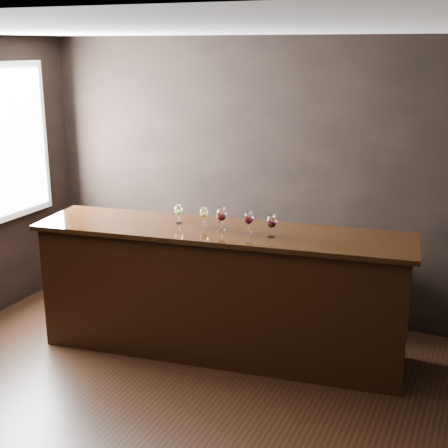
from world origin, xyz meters
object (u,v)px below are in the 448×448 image
at_px(glass_red_a, 221,215).
at_px(glass_red_b, 249,219).
at_px(bar_counter, 222,294).
at_px(glass_white, 178,211).
at_px(back_bar_shelf, 222,270).
at_px(glass_amber, 204,213).
at_px(glass_red_c, 272,222).

height_order(glass_red_a, glass_red_b, glass_red_a).
xyz_separation_m(bar_counter, glass_white, (-0.43, 0.01, 0.72)).
distance_m(back_bar_shelf, glass_amber, 1.25).
bearing_deg(glass_red_a, glass_amber, 162.56).
relative_size(back_bar_shelf, glass_red_c, 12.38).
relative_size(back_bar_shelf, glass_white, 13.59).
height_order(glass_amber, glass_red_a, glass_red_a).
xyz_separation_m(glass_red_b, glass_red_c, (0.22, -0.03, 0.00)).
relative_size(glass_amber, glass_red_a, 0.84).
height_order(back_bar_shelf, glass_red_b, glass_red_b).
height_order(glass_white, glass_red_b, glass_red_b).
bearing_deg(back_bar_shelf, glass_red_a, -65.94).
distance_m(back_bar_shelf, glass_red_a, 1.35).
bearing_deg(bar_counter, glass_red_c, -11.84).
xyz_separation_m(back_bar_shelf, glass_red_b, (0.66, -0.92, 0.87)).
xyz_separation_m(glass_red_a, glass_red_c, (0.46, -0.00, -0.01)).
distance_m(bar_counter, glass_white, 0.84).
distance_m(glass_amber, glass_red_a, 0.21).
height_order(bar_counter, glass_amber, glass_amber).
bearing_deg(glass_red_c, bar_counter, 175.64).
bearing_deg(glass_red_c, glass_amber, 174.19).
xyz_separation_m(glass_red_a, glass_red_b, (0.24, 0.03, -0.01)).
distance_m(glass_amber, glass_red_b, 0.44).
bearing_deg(glass_amber, back_bar_shelf, 104.14).
bearing_deg(glass_amber, bar_counter, -9.49).
relative_size(glass_white, glass_red_c, 0.91).
relative_size(glass_red_a, glass_red_c, 1.06).
bearing_deg(glass_white, back_bar_shelf, 88.53).
xyz_separation_m(glass_white, glass_amber, (0.24, 0.02, -0.00)).
bearing_deg(bar_counter, back_bar_shelf, 106.61).
xyz_separation_m(bar_counter, glass_red_a, (0.01, -0.03, 0.74)).
relative_size(glass_white, glass_red_b, 0.92).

